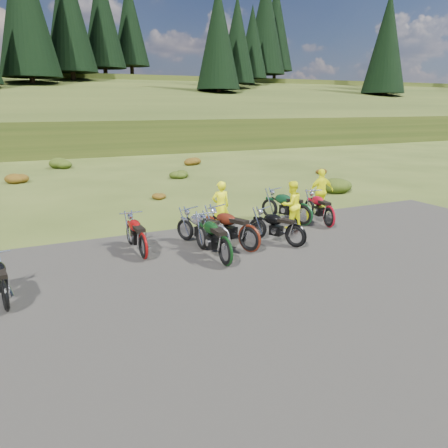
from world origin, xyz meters
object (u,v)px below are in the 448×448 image
motorcycle_0 (7,312)px  motorcycle_3 (220,251)px  person_middle (221,207)px  motorcycle_7 (303,226)px

motorcycle_0 → motorcycle_3: 5.97m
person_middle → motorcycle_3: bearing=68.2°
motorcycle_7 → person_middle: (-2.93, 0.68, 0.86)m
motorcycle_7 → motorcycle_0: bearing=87.4°
motorcycle_0 → person_middle: size_ratio=1.12×
motorcycle_0 → motorcycle_7: size_ratio=0.84×
motorcycle_3 → motorcycle_7: (3.83, 1.21, 0.00)m
motorcycle_3 → motorcycle_7: motorcycle_7 is taller
motorcycle_3 → motorcycle_0: bearing=82.0°
motorcycle_3 → person_middle: person_middle is taller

